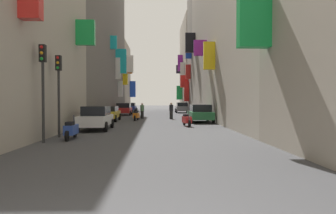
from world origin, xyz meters
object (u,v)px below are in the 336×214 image
at_px(parked_car_grey, 182,107).
at_px(scooter_blue, 71,130).
at_px(parked_car_green, 200,113).
at_px(pedestrian_near_right, 142,111).
at_px(scooter_orange, 136,115).
at_px(parked_car_red, 124,109).
at_px(pedestrian_crossing, 171,111).
at_px(parked_car_yellow, 108,113).
at_px(traffic_light_near_corner, 59,81).
at_px(scooter_red, 187,120).
at_px(parked_car_blue, 130,107).
at_px(parked_car_white, 96,117).
at_px(traffic_light_far_corner, 43,76).

xyz_separation_m(parked_car_grey, scooter_blue, (-7.74, -30.03, -0.32)).
xyz_separation_m(parked_car_green, pedestrian_near_right, (-5.09, 5.43, -0.01)).
xyz_separation_m(scooter_blue, scooter_orange, (2.19, 13.39, -0.00)).
bearing_deg(parked_car_red, scooter_blue, -89.92).
distance_m(scooter_blue, pedestrian_crossing, 16.21).
xyz_separation_m(parked_car_yellow, pedestrian_near_right, (2.85, 3.56, 0.06)).
distance_m(parked_car_green, traffic_light_near_corner, 13.33).
height_order(parked_car_yellow, scooter_red, parked_car_yellow).
distance_m(parked_car_green, parked_car_red, 14.85).
bearing_deg(scooter_orange, parked_car_yellow, -166.89).
height_order(scooter_red, pedestrian_near_right, pedestrian_near_right).
height_order(parked_car_blue, scooter_orange, parked_car_blue).
bearing_deg(scooter_orange, traffic_light_near_corner, -103.68).
bearing_deg(scooter_blue, pedestrian_near_right, 80.99).
bearing_deg(parked_car_grey, parked_car_green, -90.14).
distance_m(parked_car_white, traffic_light_near_corner, 4.48).
height_order(scooter_blue, scooter_red, same).
xyz_separation_m(scooter_orange, pedestrian_near_right, (0.40, 2.98, 0.30)).
xyz_separation_m(parked_car_grey, pedestrian_crossing, (-2.26, -14.78, 0.02)).
relative_size(pedestrian_near_right, traffic_light_far_corner, 0.36).
distance_m(parked_car_blue, traffic_light_far_corner, 36.66).
distance_m(parked_car_red, traffic_light_far_corner, 24.85).
xyz_separation_m(parked_car_blue, traffic_light_near_corner, (-0.64, -34.57, 2.06)).
bearing_deg(traffic_light_far_corner, traffic_light_near_corner, 88.73).
relative_size(parked_car_blue, traffic_light_near_corner, 1.08).
height_order(parked_car_grey, scooter_orange, parked_car_grey).
xyz_separation_m(parked_car_green, parked_car_white, (-7.45, -6.20, -0.01)).
bearing_deg(parked_car_grey, pedestrian_near_right, -110.63).
bearing_deg(parked_car_red, scooter_orange, -77.71).
bearing_deg(parked_car_blue, pedestrian_crossing, -74.28).
bearing_deg(pedestrian_near_right, parked_car_white, -101.44).
relative_size(scooter_orange, pedestrian_crossing, 1.18).
relative_size(scooter_red, traffic_light_far_corner, 0.46).
bearing_deg(traffic_light_far_corner, scooter_blue, 51.51).
bearing_deg(parked_car_red, traffic_light_near_corner, -92.05).
distance_m(parked_car_yellow, parked_car_blue, 22.65).
height_order(parked_car_white, scooter_orange, parked_car_white).
bearing_deg(parked_car_green, scooter_blue, -125.10).
bearing_deg(traffic_light_near_corner, scooter_red, 41.19).
distance_m(parked_car_green, parked_car_yellow, 8.17).
relative_size(parked_car_white, pedestrian_near_right, 2.57).
bearing_deg(parked_car_yellow, scooter_orange, 13.11).
height_order(parked_car_red, scooter_orange, parked_car_red).
distance_m(pedestrian_near_right, traffic_light_far_corner, 17.97).
relative_size(scooter_orange, pedestrian_near_right, 1.23).
relative_size(scooter_red, pedestrian_crossing, 1.21).
xyz_separation_m(parked_car_yellow, traffic_light_near_corner, (-0.59, -11.92, 2.09)).
bearing_deg(parked_car_blue, parked_car_grey, -34.37).
bearing_deg(traffic_light_far_corner, scooter_orange, 77.99).
height_order(parked_car_green, parked_car_white, parked_car_green).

